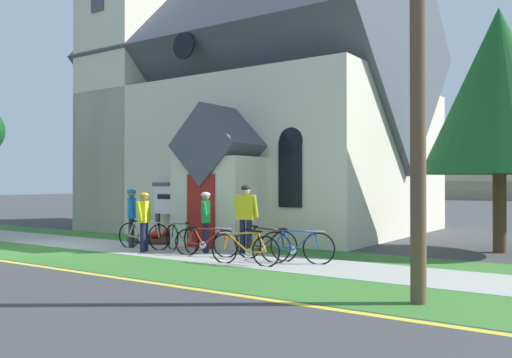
{
  "coord_description": "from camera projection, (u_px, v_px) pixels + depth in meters",
  "views": [
    {
      "loc": [
        14.04,
        -9.0,
        1.83
      ],
      "look_at": [
        5.77,
        2.93,
        1.95
      ],
      "focal_mm": 38.0,
      "sensor_mm": 36.0,
      "label": 1
    }
  ],
  "objects": [
    {
      "name": "bicycle_white",
      "position": [
        181.0,
        238.0,
        14.58
      ],
      "size": [
        1.69,
        0.63,
        0.83
      ],
      "color": "black",
      "rests_on": "ground"
    },
    {
      "name": "distant_hill",
      "position": [
        482.0,
        196.0,
        79.49
      ],
      "size": [
        100.47,
        43.51,
        16.29
      ],
      "primitive_type": "ellipsoid",
      "color": "#847A5B",
      "rests_on": "ground"
    },
    {
      "name": "curb_paint_stripe",
      "position": [
        5.0,
        261.0,
        12.72
      ],
      "size": [
        28.0,
        0.16,
        0.01
      ],
      "primitive_type": "cube",
      "color": "yellow",
      "rests_on": "ground"
    },
    {
      "name": "cyclist_in_orange_jersey",
      "position": [
        131.0,
        213.0,
        15.6
      ],
      "size": [
        0.49,
        0.56,
        1.67
      ],
      "color": "#2D2D33",
      "rests_on": "ground"
    },
    {
      "name": "bicycle_blue",
      "position": [
        296.0,
        247.0,
        12.36
      ],
      "size": [
        1.67,
        0.61,
        0.83
      ],
      "color": "black",
      "rests_on": "ground"
    },
    {
      "name": "church_building",
      "position": [
        250.0,
        109.0,
        21.61
      ],
      "size": [
        12.19,
        11.11,
        12.84
      ],
      "color": "beige",
      "rests_on": "ground"
    },
    {
      "name": "flower_bed",
      "position": [
        167.0,
        239.0,
        17.28
      ],
      "size": [
        2.45,
        2.45,
        0.34
      ],
      "color": "#382319",
      "rests_on": "ground"
    },
    {
      "name": "grass_verge",
      "position": [
        52.0,
        255.0,
        13.76
      ],
      "size": [
        32.0,
        2.24,
        0.01
      ],
      "primitive_type": "cube",
      "color": "#38722D",
      "rests_on": "ground"
    },
    {
      "name": "cyclist_in_yellow_jersey",
      "position": [
        144.0,
        218.0,
        14.47
      ],
      "size": [
        0.38,
        0.71,
        1.59
      ],
      "color": "#191E38",
      "rests_on": "ground"
    },
    {
      "name": "cyclist_in_red_jersey",
      "position": [
        246.0,
        213.0,
        14.15
      ],
      "size": [
        0.69,
        0.32,
        1.79
      ],
      "color": "#191E38",
      "rests_on": "ground"
    },
    {
      "name": "church_sign",
      "position": [
        174.0,
        201.0,
        17.56
      ],
      "size": [
        1.91,
        0.18,
        1.87
      ],
      "color": "#474C56",
      "rests_on": "ground"
    },
    {
      "name": "ground",
      "position": [
        136.0,
        237.0,
        18.67
      ],
      "size": [
        140.0,
        140.0,
        0.0
      ],
      "primitive_type": "plane",
      "color": "#3D3D3F"
    },
    {
      "name": "bicycle_black",
      "position": [
        144.0,
        235.0,
        15.13
      ],
      "size": [
        1.8,
        0.24,
        0.81
      ],
      "color": "black",
      "rests_on": "ground"
    },
    {
      "name": "sidewalk_slab",
      "position": [
        121.0,
        247.0,
        15.6
      ],
      "size": [
        32.0,
        2.24,
        0.01
      ],
      "primitive_type": "cube",
      "color": "#A8A59E",
      "rests_on": "ground"
    },
    {
      "name": "bicycle_red",
      "position": [
        245.0,
        249.0,
        12.15
      ],
      "size": [
        1.77,
        0.23,
        0.81
      ],
      "color": "black",
      "rests_on": "ground"
    },
    {
      "name": "bicycle_yellow",
      "position": [
        206.0,
        242.0,
        13.61
      ],
      "size": [
        1.72,
        0.49,
        0.76
      ],
      "color": "black",
      "rests_on": "ground"
    },
    {
      "name": "church_lawn",
      "position": [
        167.0,
        241.0,
        17.17
      ],
      "size": [
        24.0,
        1.58,
        0.01
      ],
      "primitive_type": "cube",
      "color": "#38722D",
      "rests_on": "ground"
    },
    {
      "name": "roadside_conifer",
      "position": [
        499.0,
        91.0,
        14.38
      ],
      "size": [
        4.07,
        4.07,
        6.53
      ],
      "color": "#4C3823",
      "rests_on": "ground"
    },
    {
      "name": "cyclist_in_blue_jersey",
      "position": [
        206.0,
        217.0,
        14.34
      ],
      "size": [
        0.46,
        0.61,
        1.61
      ],
      "color": "#191E38",
      "rests_on": "ground"
    },
    {
      "name": "bicycle_silver",
      "position": [
        265.0,
        244.0,
        13.0
      ],
      "size": [
        1.75,
        0.1,
        0.84
      ],
      "color": "black",
      "rests_on": "ground"
    }
  ]
}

